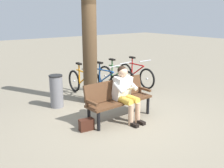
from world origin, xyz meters
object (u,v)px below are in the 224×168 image
bicycle_orange (116,78)px  person_reading (125,91)px  bicycle_red (104,82)px  tree_trunk (89,36)px  bicycle_silver (83,84)px  handbag (86,125)px  bench (118,97)px  litter_bin (56,91)px  bicycle_black (136,75)px

bicycle_orange → person_reading: bearing=-39.3°
person_reading → bicycle_red: bearing=-114.4°
tree_trunk → bicycle_silver: bearing=-99.6°
handbag → bicycle_silver: bearing=-118.6°
bench → tree_trunk: tree_trunk is taller
bench → bicycle_silver: (-0.21, -1.90, -0.15)m
person_reading → litter_bin: size_ratio=1.46×
handbag → bicycle_silver: bicycle_silver is taller
bicycle_black → bench: bearing=-51.1°
handbag → litter_bin: litter_bin is taller
tree_trunk → bicycle_red: bearing=-152.1°
bicycle_black → person_reading: bearing=-47.6°
handbag → litter_bin: 1.65m
person_reading → bicycle_black: bearing=-139.3°
tree_trunk → bicycle_orange: (-1.30, -0.58, -1.38)m
handbag → tree_trunk: 2.38m
person_reading → bicycle_red: person_reading is taller
bicycle_orange → handbag: bearing=-55.2°
litter_bin → person_reading: bearing=117.5°
bicycle_orange → bicycle_silver: 1.20m
tree_trunk → bicycle_orange: bearing=-156.0°
handbag → bicycle_black: (-3.05, -1.93, 0.24)m
person_reading → bicycle_silver: bearing=-96.4°
bench → bicycle_orange: bearing=-129.5°
person_reading → bicycle_orange: (-1.33, -2.05, -0.31)m
bench → handbag: bearing=5.1°
handbag → bicycle_orange: bicycle_orange is taller
bicycle_orange → bicycle_red: same height
handbag → litter_bin: (-0.11, -1.62, 0.29)m
handbag → bicycle_black: bearing=-147.6°
tree_trunk → bicycle_orange: size_ratio=2.07×
bicycle_black → bicycle_orange: same height
handbag → person_reading: bearing=177.9°
person_reading → bicycle_silver: person_reading is taller
bench → bicycle_black: bicycle_black is taller
tree_trunk → bicycle_red: tree_trunk is taller
bench → bicycle_silver: bearing=-99.1°
bench → bicycle_orange: (-1.41, -1.89, -0.15)m
bicycle_black → litter_bin: bearing=-85.0°
bench → litter_bin: bearing=-65.1°
handbag → bicycle_red: bicycle_red is taller
bicycle_black → bicycle_red: (1.34, 0.13, 0.00)m
bench → handbag: (0.90, 0.12, -0.39)m
bench → bicycle_silver: bicycle_silver is taller
bicycle_orange → bicycle_red: 0.63m
person_reading → tree_trunk: tree_trunk is taller
tree_trunk → bicycle_black: tree_trunk is taller
bicycle_red → bicycle_orange: bearing=97.3°
bench → tree_trunk: bearing=-97.6°
bench → person_reading: bearing=113.3°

